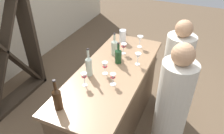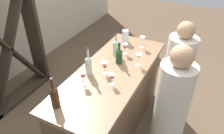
{
  "view_description": "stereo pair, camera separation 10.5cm",
  "coord_description": "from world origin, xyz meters",
  "px_view_note": "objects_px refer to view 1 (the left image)",
  "views": [
    {
      "loc": [
        -1.89,
        -0.83,
        2.41
      ],
      "look_at": [
        0.0,
        0.0,
        1.01
      ],
      "focal_mm": 34.53,
      "sensor_mm": 36.0,
      "label": 1
    },
    {
      "loc": [
        -1.84,
        -0.92,
        2.41
      ],
      "look_at": [
        0.0,
        0.0,
        1.01
      ],
      "focal_mm": 34.53,
      "sensor_mm": 36.0,
      "label": 2
    }
  ],
  "objects_px": {
    "wine_glass_far_center": "(105,66)",
    "wine_glass_near_left": "(138,56)",
    "wine_bottle_second_left_clear_pale": "(89,65)",
    "wine_glass_near_center": "(140,39)",
    "wine_bottle_center_olive_green": "(118,55)",
    "water_pitcher": "(123,36)",
    "person_center_guest": "(174,77)",
    "person_left_guest": "(171,110)",
    "wine_bottle_second_right_clear_pale": "(114,47)",
    "wine_glass_far_left": "(124,47)",
    "wine_glass_far_right": "(84,77)",
    "wine_bottle_leftmost_amber_brown": "(57,98)",
    "wine_rack": "(3,51)",
    "wine_glass_near_right": "(113,77)"
  },
  "relations": [
    {
      "from": "wine_bottle_second_left_clear_pale",
      "to": "wine_glass_near_center",
      "type": "distance_m",
      "value": 0.92
    },
    {
      "from": "wine_bottle_second_left_clear_pale",
      "to": "wine_bottle_leftmost_amber_brown",
      "type": "bearing_deg",
      "value": 179.22
    },
    {
      "from": "wine_glass_far_right",
      "to": "water_pitcher",
      "type": "xyz_separation_m",
      "value": [
        1.1,
        -0.0,
        -0.02
      ]
    },
    {
      "from": "wine_bottle_center_olive_green",
      "to": "wine_glass_far_center",
      "type": "relative_size",
      "value": 1.76
    },
    {
      "from": "wine_bottle_leftmost_amber_brown",
      "to": "water_pitcher",
      "type": "xyz_separation_m",
      "value": [
        1.49,
        -0.05,
        -0.04
      ]
    },
    {
      "from": "wine_glass_near_right",
      "to": "wine_rack",
      "type": "bearing_deg",
      "value": 85.07
    },
    {
      "from": "wine_glass_near_left",
      "to": "wine_glass_near_right",
      "type": "distance_m",
      "value": 0.49
    },
    {
      "from": "wine_glass_far_center",
      "to": "wine_glass_near_left",
      "type": "bearing_deg",
      "value": -39.8
    },
    {
      "from": "wine_glass_near_right",
      "to": "person_left_guest",
      "type": "xyz_separation_m",
      "value": [
        0.14,
        -0.63,
        -0.35
      ]
    },
    {
      "from": "water_pitcher",
      "to": "wine_rack",
      "type": "bearing_deg",
      "value": 118.51
    },
    {
      "from": "water_pitcher",
      "to": "person_center_guest",
      "type": "relative_size",
      "value": 0.12
    },
    {
      "from": "wine_bottle_second_left_clear_pale",
      "to": "wine_glass_near_center",
      "type": "relative_size",
      "value": 2.07
    },
    {
      "from": "wine_rack",
      "to": "water_pitcher",
      "type": "relative_size",
      "value": 9.95
    },
    {
      "from": "wine_glass_near_left",
      "to": "wine_glass_far_left",
      "type": "relative_size",
      "value": 1.06
    },
    {
      "from": "person_center_guest",
      "to": "wine_glass_far_center",
      "type": "bearing_deg",
      "value": 43.18
    },
    {
      "from": "person_center_guest",
      "to": "wine_bottle_second_right_clear_pale",
      "type": "bearing_deg",
      "value": 15.59
    },
    {
      "from": "wine_glass_far_left",
      "to": "person_center_guest",
      "type": "relative_size",
      "value": 0.1
    },
    {
      "from": "wine_rack",
      "to": "wine_glass_far_center",
      "type": "bearing_deg",
      "value": -90.31
    },
    {
      "from": "wine_bottle_center_olive_green",
      "to": "water_pitcher",
      "type": "xyz_separation_m",
      "value": [
        0.54,
        0.16,
        -0.01
      ]
    },
    {
      "from": "wine_glass_near_center",
      "to": "wine_glass_far_left",
      "type": "distance_m",
      "value": 0.29
    },
    {
      "from": "wine_glass_far_right",
      "to": "wine_bottle_leftmost_amber_brown",
      "type": "bearing_deg",
      "value": 172.34
    },
    {
      "from": "wine_bottle_second_right_clear_pale",
      "to": "wine_glass_near_right",
      "type": "relative_size",
      "value": 2.18
    },
    {
      "from": "wine_glass_far_right",
      "to": "person_center_guest",
      "type": "height_order",
      "value": "person_center_guest"
    },
    {
      "from": "wine_rack",
      "to": "wine_bottle_second_left_clear_pale",
      "type": "xyz_separation_m",
      "value": [
        -0.1,
        -1.45,
        0.2
      ]
    },
    {
      "from": "wine_rack",
      "to": "wine_bottle_second_left_clear_pale",
      "type": "bearing_deg",
      "value": -93.95
    },
    {
      "from": "wine_glass_near_center",
      "to": "wine_glass_far_left",
      "type": "height_order",
      "value": "wine_glass_near_center"
    },
    {
      "from": "wine_glass_far_center",
      "to": "wine_glass_far_right",
      "type": "distance_m",
      "value": 0.3
    },
    {
      "from": "wine_glass_near_center",
      "to": "wine_bottle_second_left_clear_pale",
      "type": "bearing_deg",
      "value": 159.61
    },
    {
      "from": "wine_rack",
      "to": "water_pitcher",
      "type": "distance_m",
      "value": 1.71
    },
    {
      "from": "wine_glass_near_left",
      "to": "wine_glass_near_center",
      "type": "xyz_separation_m",
      "value": [
        0.43,
        0.11,
        0.01
      ]
    },
    {
      "from": "wine_bottle_center_olive_green",
      "to": "wine_bottle_second_right_clear_pale",
      "type": "relative_size",
      "value": 0.9
    },
    {
      "from": "wine_bottle_leftmost_amber_brown",
      "to": "person_center_guest",
      "type": "height_order",
      "value": "person_center_guest"
    },
    {
      "from": "wine_glass_far_right",
      "to": "person_left_guest",
      "type": "height_order",
      "value": "person_left_guest"
    },
    {
      "from": "wine_bottle_center_olive_green",
      "to": "person_left_guest",
      "type": "distance_m",
      "value": 0.87
    },
    {
      "from": "wine_glass_near_left",
      "to": "wine_glass_far_left",
      "type": "bearing_deg",
      "value": 55.01
    },
    {
      "from": "wine_glass_far_right",
      "to": "wine_bottle_center_olive_green",
      "type": "bearing_deg",
      "value": -15.83
    },
    {
      "from": "wine_bottle_second_right_clear_pale",
      "to": "water_pitcher",
      "type": "relative_size",
      "value": 1.7
    },
    {
      "from": "wine_bottle_second_left_clear_pale",
      "to": "person_left_guest",
      "type": "relative_size",
      "value": 0.22
    },
    {
      "from": "wine_bottle_second_left_clear_pale",
      "to": "wine_glass_near_center",
      "type": "xyz_separation_m",
      "value": [
        0.86,
        -0.32,
        -0.01
      ]
    },
    {
      "from": "person_left_guest",
      "to": "person_center_guest",
      "type": "relative_size",
      "value": 1.02
    },
    {
      "from": "wine_glass_far_left",
      "to": "wine_glass_far_center",
      "type": "xyz_separation_m",
      "value": [
        -0.51,
        0.03,
        -0.0
      ]
    },
    {
      "from": "wine_rack",
      "to": "person_center_guest",
      "type": "distance_m",
      "value": 2.41
    },
    {
      "from": "wine_bottle_second_left_clear_pale",
      "to": "wine_glass_far_center",
      "type": "bearing_deg",
      "value": -59.11
    },
    {
      "from": "wine_glass_far_left",
      "to": "wine_bottle_leftmost_amber_brown",
      "type": "bearing_deg",
      "value": 170.87
    },
    {
      "from": "wine_glass_near_right",
      "to": "person_left_guest",
      "type": "height_order",
      "value": "person_left_guest"
    },
    {
      "from": "wine_bottle_second_left_clear_pale",
      "to": "person_center_guest",
      "type": "relative_size",
      "value": 0.23
    },
    {
      "from": "water_pitcher",
      "to": "wine_glass_near_left",
      "type": "bearing_deg",
      "value": -141.6
    },
    {
      "from": "wine_rack",
      "to": "wine_bottle_second_left_clear_pale",
      "type": "height_order",
      "value": "wine_rack"
    },
    {
      "from": "wine_bottle_center_olive_green",
      "to": "person_center_guest",
      "type": "bearing_deg",
      "value": -61.87
    },
    {
      "from": "wine_glass_near_left",
      "to": "wine_glass_far_center",
      "type": "relative_size",
      "value": 0.99
    }
  ]
}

